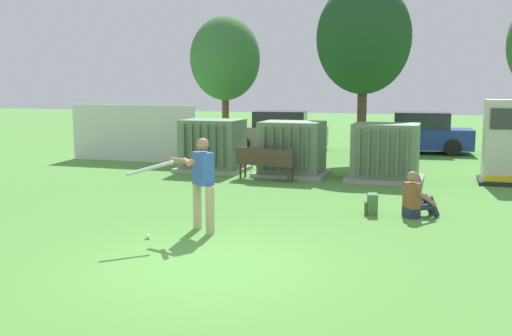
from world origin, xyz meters
The scene contains 15 objects.
ground_plane centered at (0.00, 0.00, 0.00)m, with size 96.00×96.00×0.00m, color #51933D.
fence_panel centered at (-7.23, 10.50, 1.00)m, with size 4.80×0.12×2.00m, color silver.
transformer_west centered at (-3.63, 9.20, 0.79)m, with size 2.10×1.70×1.62m.
transformer_mid_west centered at (-1.00, 9.01, 0.79)m, with size 2.10×1.70×1.62m.
transformer_mid_east centered at (1.75, 8.92, 0.79)m, with size 2.10×1.70×1.62m.
generator_enclosure centered at (5.05, 9.49, 1.14)m, with size 1.60×1.40×2.30m.
park_bench centered at (-1.51, 7.92, 0.54)m, with size 1.84×0.72×0.92m.
batter centered at (-0.89, 1.89, 0.98)m, with size 1.20×1.42×1.74m.
sports_ball centered at (-1.58, 1.13, 0.04)m, with size 0.09×0.09×0.09m, color white.
seated_spectator centered at (2.82, 4.38, 0.38)m, with size 0.78×0.68×0.96m.
backpack centered at (1.93, 4.35, 0.21)m, with size 0.31×0.35×0.44m.
tree_left centered at (-5.37, 14.88, 3.75)m, with size 2.86×2.86×5.46m.
tree_center_left centered at (0.49, 13.06, 4.29)m, with size 3.28×3.28×6.26m.
parked_car_leftmost centered at (-3.32, 15.57, 0.75)m, with size 4.39×2.34×1.62m.
parked_car_left_of_center centered at (2.29, 16.33, 0.75)m, with size 4.33×2.20×1.62m.
Camera 1 is at (3.35, -7.88, 2.70)m, focal length 41.23 mm.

